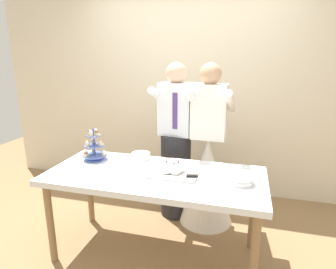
% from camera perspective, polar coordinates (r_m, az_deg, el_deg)
% --- Properties ---
extents(ground_plane, '(8.00, 8.00, 0.00)m').
position_cam_1_polar(ground_plane, '(2.79, -2.46, -22.53)').
color(ground_plane, olive).
extents(rear_wall, '(5.20, 0.10, 2.90)m').
position_cam_1_polar(rear_wall, '(3.64, 4.43, 11.11)').
color(rear_wall, beige).
rests_on(rear_wall, ground_plane).
extents(dessert_table, '(1.80, 0.80, 0.78)m').
position_cam_1_polar(dessert_table, '(2.43, -2.65, -9.34)').
color(dessert_table, silver).
rests_on(dessert_table, ground_plane).
extents(cupcake_stand, '(0.23, 0.23, 0.31)m').
position_cam_1_polar(cupcake_stand, '(2.74, -14.49, -2.45)').
color(cupcake_stand, '#4C66B2').
rests_on(cupcake_stand, dessert_table).
extents(main_cake_tray, '(0.43, 0.31, 0.12)m').
position_cam_1_polar(main_cake_tray, '(2.37, 0.98, -6.96)').
color(main_cake_tray, silver).
rests_on(main_cake_tray, dessert_table).
extents(plate_stack, '(0.19, 0.20, 0.08)m').
position_cam_1_polar(plate_stack, '(2.27, 14.32, -8.47)').
color(plate_stack, white).
rests_on(plate_stack, dessert_table).
extents(round_cake, '(0.24, 0.24, 0.06)m').
position_cam_1_polar(round_cake, '(2.70, -5.48, -4.42)').
color(round_cake, white).
rests_on(round_cake, dessert_table).
extents(person_groom, '(0.52, 0.54, 1.66)m').
position_cam_1_polar(person_groom, '(3.05, 1.58, -3.17)').
color(person_groom, '#232328').
rests_on(person_groom, ground_plane).
extents(person_bride, '(0.56, 0.56, 1.66)m').
position_cam_1_polar(person_bride, '(3.00, 7.78, -6.94)').
color(person_bride, white).
rests_on(person_bride, ground_plane).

